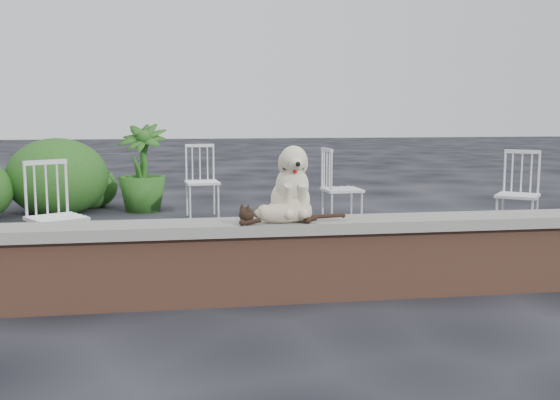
{
  "coord_description": "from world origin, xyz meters",
  "views": [
    {
      "loc": [
        -0.89,
        -4.46,
        1.34
      ],
      "look_at": [
        -0.15,
        0.2,
        0.7
      ],
      "focal_mm": 41.08,
      "sensor_mm": 36.0,
      "label": 1
    }
  ],
  "objects": [
    {
      "name": "chair_e",
      "position": [
        0.99,
        2.77,
        0.47
      ],
      "size": [
        0.6,
        0.6,
        0.94
      ],
      "primitive_type": null,
      "rotation": [
        0.0,
        0.0,
        1.64
      ],
      "color": "white",
      "rests_on": "ground"
    },
    {
      "name": "chair_a",
      "position": [
        -1.93,
        1.16,
        0.47
      ],
      "size": [
        0.77,
        0.77,
        0.94
      ],
      "primitive_type": null,
      "rotation": [
        0.0,
        0.0,
        0.56
      ],
      "color": "white",
      "rests_on": "ground"
    },
    {
      "name": "chair_b",
      "position": [
        -0.6,
        3.83,
        0.47
      ],
      "size": [
        0.61,
        0.61,
        0.94
      ],
      "primitive_type": null,
      "rotation": [
        0.0,
        0.0,
        0.1
      ],
      "color": "white",
      "rests_on": "ground"
    },
    {
      "name": "capstone",
      "position": [
        0.0,
        0.0,
        0.54
      ],
      "size": [
        6.2,
        0.4,
        0.08
      ],
      "primitive_type": "cube",
      "color": "slate",
      "rests_on": "brick_wall"
    },
    {
      "name": "chair_d",
      "position": [
        2.75,
        1.95,
        0.47
      ],
      "size": [
        0.79,
        0.79,
        0.94
      ],
      "primitive_type": null,
      "rotation": [
        0.0,
        0.0,
        -0.67
      ],
      "color": "white",
      "rests_on": "ground"
    },
    {
      "name": "cat",
      "position": [
        -0.18,
        -0.11,
        0.66
      ],
      "size": [
        0.92,
        0.24,
        0.16
      ],
      "primitive_type": null,
      "rotation": [
        0.0,
        0.0,
        0.03
      ],
      "color": "tan",
      "rests_on": "capstone"
    },
    {
      "name": "potted_plant_b",
      "position": [
        -1.39,
        4.46,
        0.6
      ],
      "size": [
        0.85,
        0.85,
        1.2
      ],
      "primitive_type": "imported",
      "rotation": [
        0.0,
        0.0,
        -0.32
      ],
      "color": "#245017",
      "rests_on": "ground"
    },
    {
      "name": "dog",
      "position": [
        -0.1,
        0.04,
        0.85
      ],
      "size": [
        0.37,
        0.48,
        0.55
      ],
      "primitive_type": null,
      "rotation": [
        0.0,
        0.0,
        0.03
      ],
      "color": "beige",
      "rests_on": "capstone"
    },
    {
      "name": "shrubbery",
      "position": [
        -2.72,
        4.49,
        0.42
      ],
      "size": [
        2.24,
        1.64,
        1.07
      ],
      "color": "#245017",
      "rests_on": "ground"
    },
    {
      "name": "ground",
      "position": [
        0.0,
        0.0,
        0.0
      ],
      "size": [
        60.0,
        60.0,
        0.0
      ],
      "primitive_type": "plane",
      "color": "black",
      "rests_on": "ground"
    },
    {
      "name": "brick_wall",
      "position": [
        0.0,
        0.0,
        0.25
      ],
      "size": [
        6.0,
        0.3,
        0.5
      ],
      "primitive_type": "cube",
      "color": "brown",
      "rests_on": "ground"
    }
  ]
}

